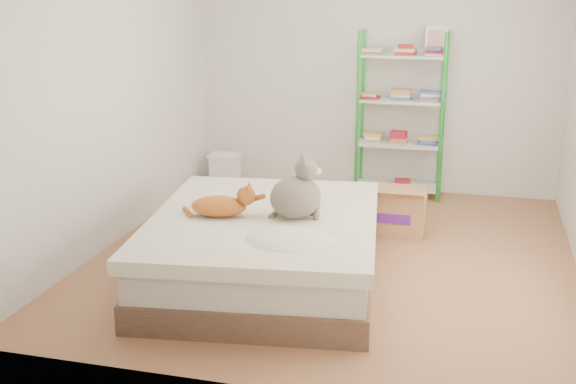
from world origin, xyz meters
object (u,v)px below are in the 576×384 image
(grey_cat, at_px, (296,188))
(cardboard_box, at_px, (394,210))
(orange_cat, at_px, (219,204))
(bed, at_px, (265,249))
(shelf_unit, at_px, (402,112))
(white_bin, at_px, (225,170))

(grey_cat, xyz_separation_m, cardboard_box, (0.57, 1.40, -0.55))
(orange_cat, bearing_deg, grey_cat, -0.23)
(orange_cat, height_order, grey_cat, grey_cat)
(bed, relative_size, shelf_unit, 1.28)
(white_bin, bearing_deg, cardboard_box, -27.39)
(bed, bearing_deg, orange_cat, -168.89)
(cardboard_box, distance_m, white_bin, 2.21)
(shelf_unit, distance_m, cardboard_box, 1.35)
(shelf_unit, bearing_deg, white_bin, -175.84)
(bed, height_order, white_bin, bed)
(grey_cat, distance_m, cardboard_box, 1.61)
(shelf_unit, bearing_deg, cardboard_box, -85.63)
(bed, xyz_separation_m, grey_cat, (0.24, -0.01, 0.49))
(shelf_unit, bearing_deg, grey_cat, -100.59)
(grey_cat, height_order, white_bin, grey_cat)
(bed, relative_size, white_bin, 6.12)
(bed, distance_m, orange_cat, 0.49)
(white_bin, bearing_deg, shelf_unit, 4.16)
(orange_cat, relative_size, cardboard_box, 0.87)
(orange_cat, xyz_separation_m, cardboard_box, (1.12, 1.50, -0.42))
(shelf_unit, height_order, cardboard_box, shelf_unit)
(cardboard_box, xyz_separation_m, white_bin, (-1.96, 1.02, -0.01))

